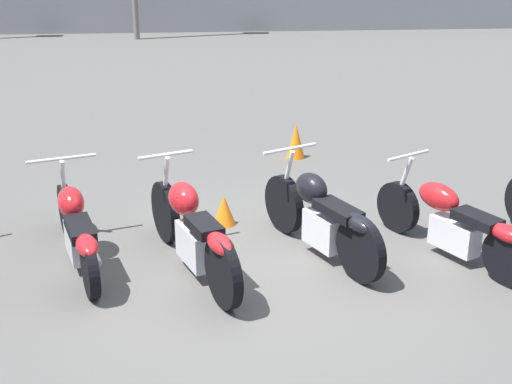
# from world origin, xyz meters

# --- Properties ---
(ground_plane) EXTENTS (60.00, 60.00, 0.00)m
(ground_plane) POSITION_xyz_m (0.00, 0.00, 0.00)
(ground_plane) COLOR #514F4C
(fence_back) EXTENTS (40.00, 0.04, 1.54)m
(fence_back) POSITION_xyz_m (0.00, 15.92, 0.77)
(fence_back) COLOR gray
(fence_back) RESTS_ON ground_plane
(motorcycle_slot_1) EXTENTS (0.95, 2.07, 0.93)m
(motorcycle_slot_1) POSITION_xyz_m (-1.85, 0.31, 0.39)
(motorcycle_slot_1) COLOR black
(motorcycle_slot_1) RESTS_ON ground_plane
(motorcycle_slot_2) EXTENTS (1.00, 2.14, 1.04)m
(motorcycle_slot_2) POSITION_xyz_m (-0.67, 0.03, 0.44)
(motorcycle_slot_2) COLOR black
(motorcycle_slot_2) RESTS_ON ground_plane
(motorcycle_slot_3) EXTENTS (1.06, 1.87, 1.03)m
(motorcycle_slot_3) POSITION_xyz_m (0.67, 0.29, 0.44)
(motorcycle_slot_3) COLOR black
(motorcycle_slot_3) RESTS_ON ground_plane
(motorcycle_slot_4) EXTENTS (1.14, 1.89, 0.95)m
(motorcycle_slot_4) POSITION_xyz_m (2.03, 0.14, 0.39)
(motorcycle_slot_4) COLOR black
(motorcycle_slot_4) RESTS_ON ground_plane
(traffic_cone_near) EXTENTS (0.27, 0.27, 0.35)m
(traffic_cone_near) POSITION_xyz_m (-0.32, 1.19, 0.18)
(traffic_cone_near) COLOR orange
(traffic_cone_near) RESTS_ON ground_plane
(traffic_cone_far) EXTENTS (0.27, 0.27, 0.52)m
(traffic_cone_far) POSITION_xyz_m (0.83, 3.56, 0.26)
(traffic_cone_far) COLOR orange
(traffic_cone_far) RESTS_ON ground_plane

